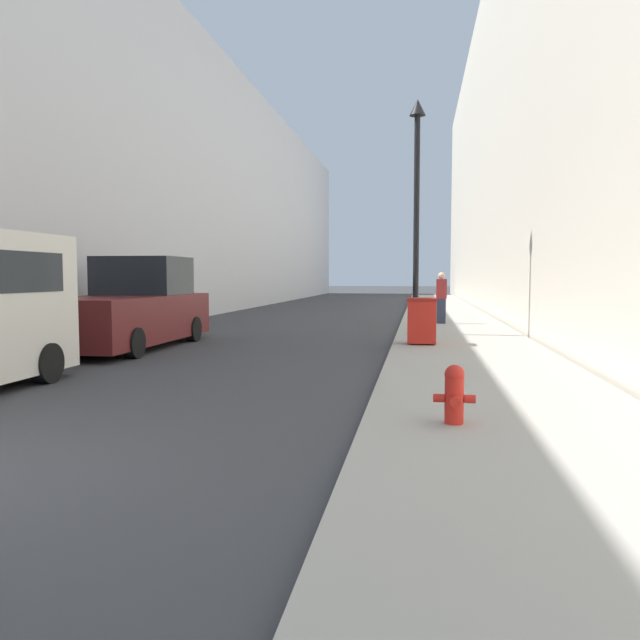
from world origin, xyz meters
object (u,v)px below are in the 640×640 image
trash_bin (422,320)px  lamppost (417,196)px  pedestrian_on_sidewalk (441,298)px  pickup_truck (129,310)px  fire_hydrant (454,393)px

trash_bin → lamppost: bearing=93.8°
lamppost → trash_bin: bearing=-86.2°
trash_bin → pedestrian_on_sidewalk: 6.46m
lamppost → pickup_truck: bearing=-154.6°
fire_hydrant → pedestrian_on_sidewalk: pedestrian_on_sidewalk is taller
trash_bin → fire_hydrant: bearing=-87.7°
trash_bin → pedestrian_on_sidewalk: size_ratio=0.63×
lamppost → pickup_truck: (-6.68, -3.18, -2.92)m
fire_hydrant → trash_bin: size_ratio=0.59×
pickup_truck → pedestrian_on_sidewalk: size_ratio=3.24×
fire_hydrant → pickup_truck: (-7.16, 7.13, 0.44)m
lamppost → pedestrian_on_sidewalk: 4.94m
pickup_truck → pedestrian_on_sidewalk: (7.50, 7.13, 0.08)m
fire_hydrant → trash_bin: trash_bin is taller
trash_bin → pickup_truck: size_ratio=0.20×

